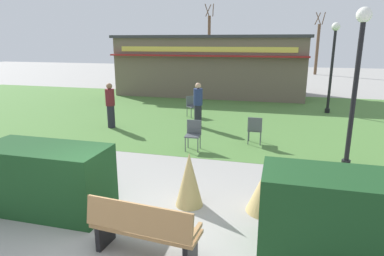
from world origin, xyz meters
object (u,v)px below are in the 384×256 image
object	(u,v)px
lamppost_mid	(357,70)
tree_right_bg	(317,48)
person_strolling	(110,105)
parked_car_center_slot	(254,74)
parked_car_west_slot	(192,73)
food_kiosk	(212,65)
lamppost_far	(333,57)
park_bench	(143,229)
person_standing	(198,105)
cafe_chair_west	(255,128)
cafe_chair_center	(193,132)
cafe_chair_east	(192,105)
tree_left_bg	(209,44)

from	to	relation	value
lamppost_mid	tree_right_bg	size ratio (longest dim) A/B	0.69
person_strolling	parked_car_center_slot	distance (m)	16.39
lamppost_mid	parked_car_west_slot	bearing A→B (deg)	116.40
person_strolling	parked_car_west_slot	xyz separation A→B (m)	(-1.05, 15.88, -0.22)
food_kiosk	parked_car_west_slot	xyz separation A→B (m)	(-3.03, 6.70, -1.12)
lamppost_mid	lamppost_far	size ratio (longest dim) A/B	1.00
park_bench	person_standing	world-z (taller)	person_standing
lamppost_mid	lamppost_far	distance (m)	7.14
parked_car_center_slot	parked_car_west_slot	bearing A→B (deg)	-179.95
lamppost_mid	person_standing	world-z (taller)	lamppost_mid
food_kiosk	person_standing	bearing A→B (deg)	-81.91
lamppost_mid	parked_car_center_slot	xyz separation A→B (m)	(-3.86, 18.05, -1.87)
park_bench	lamppost_mid	distance (m)	6.39
lamppost_mid	parked_car_center_slot	distance (m)	18.55
lamppost_mid	cafe_chair_west	size ratio (longest dim) A/B	4.46
cafe_chair_center	tree_right_bg	distance (m)	26.20
parked_car_west_slot	person_standing	bearing A→B (deg)	-74.28
parked_car_west_slot	food_kiosk	bearing A→B (deg)	-65.62
parked_car_west_slot	tree_right_bg	distance (m)	13.14
lamppost_mid	lamppost_far	xyz separation A→B (m)	(0.36, 7.13, 0.00)
lamppost_far	cafe_chair_center	world-z (taller)	lamppost_far
lamppost_mid	cafe_chair_east	distance (m)	7.52
tree_left_bg	tree_right_bg	xyz separation A→B (m)	(10.15, 2.17, -0.39)
lamppost_mid	food_kiosk	bearing A→B (deg)	117.56
lamppost_mid	tree_right_bg	xyz separation A→B (m)	(1.37, 25.94, 0.01)
food_kiosk	parked_car_center_slot	xyz separation A→B (m)	(2.06, 6.70, -1.12)
lamppost_mid	person_strolling	size ratio (longest dim) A/B	2.35
cafe_chair_center	person_strolling	bearing A→B (deg)	154.68
cafe_chair_east	parked_car_west_slot	world-z (taller)	parked_car_west_slot
lamppost_far	lamppost_mid	bearing A→B (deg)	-92.87
lamppost_mid	lamppost_far	bearing A→B (deg)	87.13
parked_car_center_slot	tree_left_bg	size ratio (longest dim) A/B	0.66
cafe_chair_center	tree_right_bg	world-z (taller)	tree_right_bg
cafe_chair_east	park_bench	bearing A→B (deg)	-79.37
cafe_chair_east	parked_car_center_slot	size ratio (longest dim) A/B	0.21
lamppost_mid	person_strolling	bearing A→B (deg)	164.70
park_bench	cafe_chair_east	bearing A→B (deg)	100.63
cafe_chair_west	tree_left_bg	bearing A→B (deg)	105.73
person_strolling	parked_car_center_slot	bearing A→B (deg)	151.66
lamppost_far	person_strolling	world-z (taller)	lamppost_far
food_kiosk	person_standing	size ratio (longest dim) A/B	6.61
cafe_chair_west	cafe_chair_center	bearing A→B (deg)	-150.22
parked_car_center_slot	tree_left_bg	bearing A→B (deg)	130.64
cafe_chair_center	parked_car_center_slot	xyz separation A→B (m)	(0.37, 17.63, 0.12)
cafe_chair_west	parked_car_center_slot	world-z (taller)	parked_car_center_slot
tree_left_bg	parked_car_center_slot	bearing A→B (deg)	-49.36
cafe_chair_west	tree_right_bg	distance (m)	24.90
lamppost_far	cafe_chair_west	world-z (taller)	lamppost_far
person_standing	parked_car_west_slot	world-z (taller)	person_standing
cafe_chair_west	person_strolling	world-z (taller)	person_strolling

